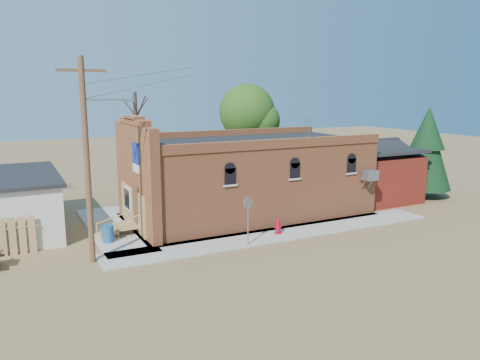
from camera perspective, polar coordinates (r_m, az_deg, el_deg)
name	(u,v)px	position (r m, az deg, el deg)	size (l,w,h in m)	color
ground	(265,243)	(23.80, 3.06, -7.73)	(120.00, 120.00, 0.00)	brown
sidewalk_south	(281,234)	(25.26, 5.01, -6.56)	(19.00, 2.20, 0.08)	#9E9991
sidewalk_west	(113,228)	(27.10, -15.19, -5.69)	(2.60, 10.00, 0.08)	#9E9991
brick_bar	(244,177)	(28.66, 0.51, 0.31)	(16.40, 7.97, 6.30)	#B56037
red_shed	(368,167)	(34.26, 15.33, 1.53)	(5.40, 6.40, 4.30)	#571C0E
utility_pole	(88,157)	(21.18, -18.05, 2.71)	(3.12, 0.26, 9.00)	#503C20
tree_bare_near	(136,114)	(33.63, -12.60, 7.82)	(2.80, 2.80, 7.65)	#453327
tree_leafy	(247,112)	(37.33, 0.84, 8.30)	(4.40, 4.40, 8.15)	#453327
evergreen_tree	(427,146)	(35.86, 21.82, 3.87)	(3.60, 3.60, 6.50)	#453327
fire_hydrant	(278,226)	(25.04, 4.65, -5.65)	(0.46, 0.44, 0.81)	#A0091E
stop_sign	(248,208)	(22.80, 0.98, -3.38)	(0.63, 0.33, 2.46)	gray
trash_barrel	(108,234)	(24.51, -15.78, -6.32)	(0.56, 0.56, 0.87)	#1A5182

